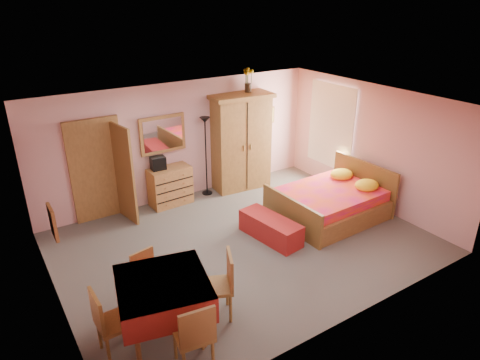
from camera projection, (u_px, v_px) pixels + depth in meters
floor at (244, 243)px, 7.98m from camera, size 6.50×6.50×0.00m
ceiling at (245, 106)px, 6.94m from camera, size 6.50×6.50×0.00m
wall_back at (182, 141)px, 9.38m from camera, size 6.50×0.10×2.60m
wall_front at (351, 244)px, 5.54m from camera, size 6.50×0.10×2.60m
wall_left at (46, 231)px, 5.84m from camera, size 0.10×5.00×2.60m
wall_right at (372, 146)px, 9.08m from camera, size 0.10×5.00×2.60m
doorway at (97, 171)px, 8.52m from camera, size 1.06×0.12×2.15m
window at (331, 126)px, 9.92m from camera, size 0.08×1.40×1.95m
picture_left at (53, 222)px, 5.23m from camera, size 0.04×0.32×0.42m
picture_back at (269, 115)px, 10.43m from camera, size 0.30×0.04×0.40m
chest_of_drawers at (170, 186)px, 9.30m from camera, size 0.92×0.49×0.85m
wall_mirror at (163, 134)px, 9.01m from camera, size 1.02×0.09×0.81m
stereo at (158, 163)px, 9.01m from camera, size 0.31×0.24×0.28m
floor_lamp at (206, 157)px, 9.59m from camera, size 0.29×0.29×1.82m
wardrobe at (241, 142)px, 9.89m from camera, size 1.48×0.85×2.24m
sunflower_vase at (248, 80)px, 9.51m from camera, size 0.22×0.22×0.54m
bed at (329, 195)px, 8.73m from camera, size 2.20×1.75×1.00m
bench at (270, 228)px, 8.06m from camera, size 0.65×1.34×0.43m
dining_table at (165, 307)px, 5.71m from camera, size 1.40×1.40×0.86m
chair_south at (193, 333)px, 5.18m from camera, size 0.51×0.51×0.99m
chair_north at (150, 280)px, 6.24m from camera, size 0.46×0.46×0.85m
chair_west at (115, 321)px, 5.38m from camera, size 0.45×0.45×0.98m
chair_east at (216, 286)px, 6.01m from camera, size 0.60×0.60×1.00m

